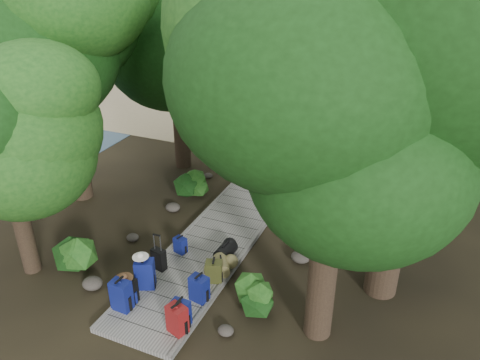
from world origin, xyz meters
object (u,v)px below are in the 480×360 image
at_px(backpack_left_a, 121,294).
at_px(backpack_right_c, 199,287).
at_px(kayak, 248,103).
at_px(backpack_right_a, 177,318).
at_px(backpack_left_d, 180,244).
at_px(backpack_right_b, 180,313).
at_px(lone_suitcase_on_sand, 314,129).
at_px(sun_lounger, 383,129).
at_px(backpack_left_b, 129,290).
at_px(suitcase_on_boardwalk, 159,259).
at_px(backpack_right_d, 214,270).
at_px(duffel_right_khaki, 221,266).
at_px(duffel_right_black, 226,251).
at_px(backpack_left_c, 145,272).

height_order(backpack_left_a, backpack_right_c, backpack_left_a).
relative_size(backpack_right_c, kayak, 0.20).
bearing_deg(kayak, backpack_right_a, -54.69).
relative_size(backpack_left_d, backpack_right_b, 0.68).
xyz_separation_m(backpack_right_a, lone_suitcase_on_sand, (-0.42, 12.37, -0.18)).
bearing_deg(backpack_left_d, backpack_right_c, -32.24).
distance_m(backpack_right_b, sun_lounger, 13.57).
distance_m(backpack_left_b, sun_lounger, 13.70).
relative_size(backpack_left_d, lone_suitcase_on_sand, 0.82).
bearing_deg(lone_suitcase_on_sand, suitcase_on_boardwalk, -95.89).
height_order(backpack_right_c, kayak, backpack_right_c).
xyz_separation_m(backpack_right_d, lone_suitcase_on_sand, (-0.39, 10.56, -0.11)).
bearing_deg(suitcase_on_boardwalk, backpack_left_b, -76.88).
bearing_deg(lone_suitcase_on_sand, sun_lounger, 23.13).
distance_m(backpack_right_a, backpack_right_b, 0.18).
bearing_deg(backpack_left_b, backpack_left_a, -95.23).
relative_size(duffel_right_khaki, duffel_right_black, 0.93).
height_order(backpack_left_a, backpack_right_b, backpack_left_a).
height_order(backpack_left_c, backpack_left_d, backpack_left_c).
distance_m(backpack_left_c, suitcase_on_boardwalk, 0.74).
bearing_deg(backpack_right_c, kayak, 118.16).
distance_m(duffel_right_khaki, sun_lounger, 11.61).
xyz_separation_m(backpack_right_d, sun_lounger, (2.34, 11.73, -0.10)).
relative_size(backpack_left_d, backpack_right_d, 0.79).
distance_m(backpack_left_c, kayak, 14.32).
height_order(backpack_left_b, suitcase_on_boardwalk, backpack_left_b).
height_order(backpack_right_a, lone_suitcase_on_sand, backpack_right_a).
bearing_deg(duffel_right_khaki, backpack_left_a, -157.10).
height_order(backpack_left_a, suitcase_on_boardwalk, backpack_left_a).
bearing_deg(lone_suitcase_on_sand, backpack_right_d, -87.95).
bearing_deg(backpack_right_d, backpack_left_c, -167.79).
height_order(duffel_right_khaki, suitcase_on_boardwalk, suitcase_on_boardwalk).
xyz_separation_m(backpack_left_c, duffel_right_black, (1.26, 1.80, -0.22)).
xyz_separation_m(suitcase_on_boardwalk, kayak, (-3.02, 13.25, -0.21)).
bearing_deg(backpack_right_b, sun_lounger, 81.51).
distance_m(backpack_right_a, kayak, 15.62).
relative_size(backpack_left_d, sun_lounger, 0.25).
height_order(backpack_left_a, kayak, backpack_left_a).
distance_m(backpack_right_a, backpack_right_c, 1.07).
bearing_deg(backpack_left_d, backpack_right_a, -46.10).
distance_m(backpack_right_d, duffel_right_black, 0.97).
xyz_separation_m(duffel_right_khaki, sun_lounger, (2.32, 11.37, 0.01)).
relative_size(backpack_right_b, backpack_right_d, 1.17).
bearing_deg(backpack_left_c, sun_lounger, 49.22).
bearing_deg(backpack_left_c, backpack_left_d, 63.66).
xyz_separation_m(backpack_right_b, duffel_right_black, (-0.15, 2.59, -0.16)).
xyz_separation_m(backpack_left_a, sun_lounger, (3.80, 13.41, -0.20)).
relative_size(backpack_left_c, backpack_left_d, 1.71).
bearing_deg(suitcase_on_boardwalk, backpack_left_c, -71.61).
bearing_deg(duffel_right_black, kayak, 114.17).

